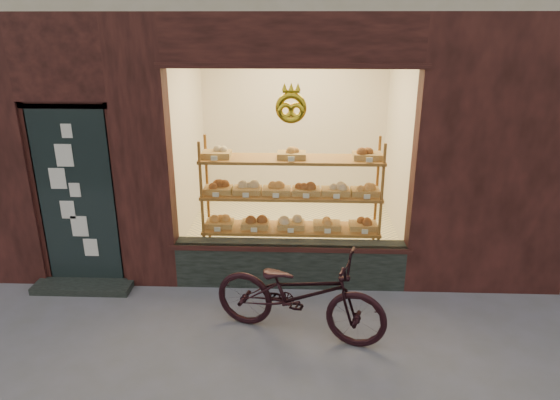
{
  "coord_description": "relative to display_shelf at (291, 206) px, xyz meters",
  "views": [
    {
      "loc": [
        0.55,
        -3.22,
        3.01
      ],
      "look_at": [
        0.33,
        2.0,
        1.13
      ],
      "focal_mm": 32.0,
      "sensor_mm": 36.0,
      "label": 1
    }
  ],
  "objects": [
    {
      "name": "display_shelf",
      "position": [
        0.0,
        0.0,
        0.0
      ],
      "size": [
        2.2,
        0.45,
        1.7
      ],
      "color": "brown",
      "rests_on": "ground"
    },
    {
      "name": "bicycle",
      "position": [
        0.11,
        -1.43,
        -0.38
      ],
      "size": [
        1.86,
        1.1,
        0.93
      ],
      "primitive_type": "imported",
      "rotation": [
        0.0,
        0.0,
        1.28
      ],
      "color": "black",
      "rests_on": "ground"
    }
  ]
}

